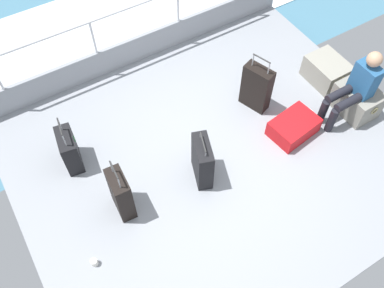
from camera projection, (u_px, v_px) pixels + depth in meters
name	position (u px, v px, depth m)	size (l,w,h in m)	color
ground_plane	(216.00, 156.00, 5.65)	(4.40, 5.20, 0.06)	gray
gunwale_port	(140.00, 47.00, 6.50)	(0.06, 5.20, 0.45)	gray
railing_port	(137.00, 18.00, 6.04)	(0.04, 4.20, 1.02)	silver
sea_wake	(108.00, 25.00, 7.66)	(12.00, 12.00, 0.01)	teal
cargo_crate_0	(326.00, 71.00, 6.27)	(0.64, 0.48, 0.37)	gray
cargo_crate_1	(357.00, 100.00, 5.90)	(0.64, 0.45, 0.42)	gray
passenger_seated	(356.00, 87.00, 5.53)	(0.34, 0.66, 1.12)	#26598C
suitcase_0	(294.00, 127.00, 5.73)	(0.53, 0.69, 0.25)	red
suitcase_1	(202.00, 161.00, 5.17)	(0.49, 0.33, 0.75)	black
suitcase_2	(70.00, 150.00, 5.33)	(0.46, 0.27, 0.78)	black
suitcase_3	(121.00, 194.00, 4.88)	(0.40, 0.21, 0.91)	black
suitcase_4	(256.00, 88.00, 5.83)	(0.45, 0.31, 0.92)	black
paper_cup	(94.00, 262.00, 4.72)	(0.08, 0.08, 0.10)	white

